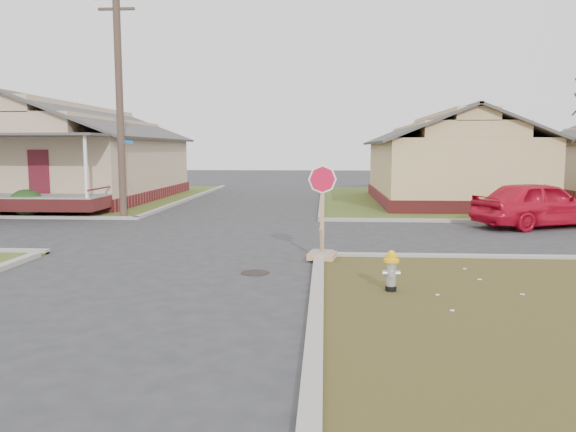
# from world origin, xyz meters

# --- Properties ---
(ground) EXTENTS (120.00, 120.00, 0.00)m
(ground) POSITION_xyz_m (0.00, 0.00, 0.00)
(ground) COLOR #2A2A2D
(ground) RESTS_ON ground
(verge_far_left) EXTENTS (19.00, 19.00, 0.05)m
(verge_far_left) POSITION_xyz_m (-13.00, 18.00, 0.03)
(verge_far_left) COLOR #3B4F1C
(verge_far_left) RESTS_ON ground
(curbs) EXTENTS (80.00, 40.00, 0.12)m
(curbs) POSITION_xyz_m (0.00, 5.00, 0.00)
(curbs) COLOR #9D968E
(curbs) RESTS_ON ground
(manhole) EXTENTS (0.64, 0.64, 0.01)m
(manhole) POSITION_xyz_m (2.20, -0.50, 0.01)
(manhole) COLOR black
(manhole) RESTS_ON ground
(corner_house) EXTENTS (10.10, 15.50, 5.30)m
(corner_house) POSITION_xyz_m (-10.00, 16.68, 2.28)
(corner_house) COLOR maroon
(corner_house) RESTS_ON ground
(side_house_yellow) EXTENTS (7.60, 11.60, 4.70)m
(side_house_yellow) POSITION_xyz_m (10.00, 16.50, 2.19)
(side_house_yellow) COLOR maroon
(side_house_yellow) RESTS_ON ground
(utility_pole) EXTENTS (1.80, 0.28, 9.00)m
(utility_pole) POSITION_xyz_m (-4.20, 8.90, 4.66)
(utility_pole) COLOR #3B2A22
(utility_pole) RESTS_ON ground
(fire_hydrant) EXTENTS (0.29, 0.29, 0.78)m
(fire_hydrant) POSITION_xyz_m (5.00, -2.08, 0.48)
(fire_hydrant) COLOR black
(fire_hydrant) RESTS_ON ground
(stop_sign) EXTENTS (0.65, 0.64, 2.31)m
(stop_sign) POSITION_xyz_m (3.67, 0.96, 0.55)
(stop_sign) COLOR tan
(stop_sign) RESTS_ON ground
(red_sedan) EXTENTS (5.17, 3.63, 1.63)m
(red_sedan) POSITION_xyz_m (11.23, 7.46, 0.82)
(red_sedan) COLOR red
(red_sedan) RESTS_ON ground
(hedge_right) EXTENTS (1.42, 1.16, 1.08)m
(hedge_right) POSITION_xyz_m (-8.23, 9.07, 0.59)
(hedge_right) COLOR black
(hedge_right) RESTS_ON verge_far_left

